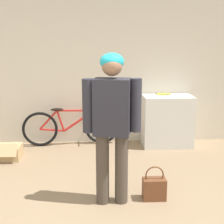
% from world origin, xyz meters
% --- Properties ---
extents(wall_back, '(8.00, 0.07, 2.60)m').
position_xyz_m(wall_back, '(0.00, 2.93, 1.30)').
color(wall_back, beige).
rests_on(wall_back, ground_plane).
extents(side_shelf, '(0.84, 0.50, 0.88)m').
position_xyz_m(side_shelf, '(1.23, 2.63, 0.44)').
color(side_shelf, white).
rests_on(side_shelf, ground_plane).
extents(person, '(0.63, 0.32, 1.68)m').
position_xyz_m(person, '(0.17, 0.70, 1.00)').
color(person, '#4C4238').
rests_on(person, ground_plane).
extents(bicycle, '(1.69, 0.46, 0.68)m').
position_xyz_m(bicycle, '(-0.43, 2.74, 0.33)').
color(bicycle, black).
rests_on(bicycle, ground_plane).
extents(banana, '(0.28, 0.08, 0.04)m').
position_xyz_m(banana, '(1.17, 2.70, 0.90)').
color(banana, '#EAD64C').
rests_on(banana, side_shelf).
extents(handbag, '(0.26, 0.15, 0.41)m').
position_xyz_m(handbag, '(0.66, 0.74, 0.14)').
color(handbag, brown).
rests_on(handbag, ground_plane).
extents(cardboard_box, '(0.44, 0.44, 0.28)m').
position_xyz_m(cardboard_box, '(-1.40, 2.13, 0.11)').
color(cardboard_box, tan).
rests_on(cardboard_box, ground_plane).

